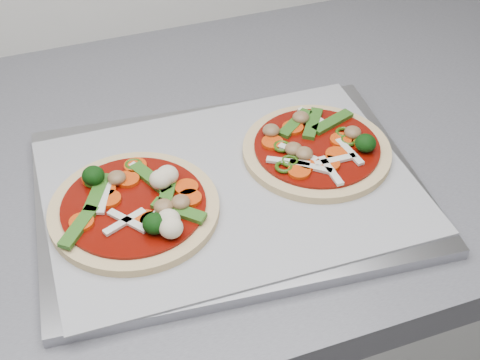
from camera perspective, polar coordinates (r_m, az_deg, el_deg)
name	(u,v)px	position (r m, az deg, el deg)	size (l,w,h in m)	color
countertop	(207,162)	(0.81, -2.82, 1.50)	(3.60, 0.60, 0.04)	slate
baking_tray	(229,190)	(0.73, -0.91, -0.90)	(0.41, 0.30, 0.01)	#98979D
parchment	(229,185)	(0.73, -0.92, -0.45)	(0.39, 0.29, 0.00)	#A3A4A9
pizza_left	(137,205)	(0.70, -8.78, -2.15)	(0.18, 0.18, 0.03)	#D6B677
pizza_right	(317,148)	(0.77, 6.59, 2.72)	(0.18, 0.18, 0.03)	#D6B677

